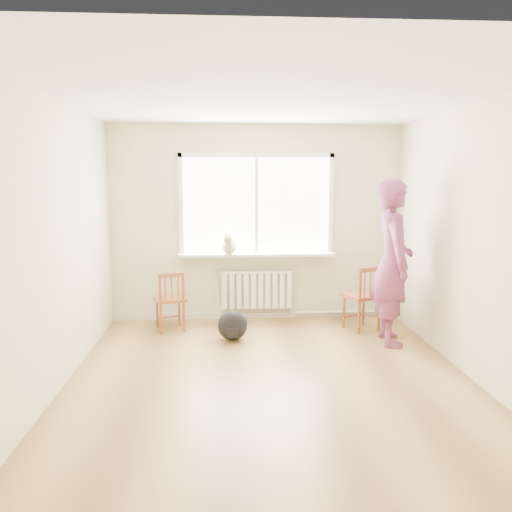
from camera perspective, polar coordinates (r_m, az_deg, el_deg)
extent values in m
plane|color=#A78044|center=(5.06, 1.68, -14.09)|extent=(4.50, 4.50, 0.00)
plane|color=white|center=(4.71, 1.83, 17.74)|extent=(4.50, 4.50, 0.00)
cube|color=beige|center=(6.93, 0.04, 3.73)|extent=(4.00, 0.01, 2.70)
cube|color=white|center=(6.89, 0.05, 5.79)|extent=(2.00, 0.02, 1.30)
cube|color=white|center=(6.87, 0.06, 11.46)|extent=(2.12, 0.05, 0.06)
cube|color=white|center=(6.88, -8.57, 5.69)|extent=(0.06, 0.05, 1.42)
cube|color=white|center=(7.01, 8.53, 5.75)|extent=(0.06, 0.05, 1.42)
cube|color=white|center=(6.87, 0.06, 5.78)|extent=(0.04, 0.05, 1.30)
cube|color=white|center=(6.87, 0.09, 0.16)|extent=(2.15, 0.22, 0.04)
cube|color=white|center=(7.02, 0.06, -3.84)|extent=(1.00, 0.02, 0.55)
cube|color=white|center=(6.98, 0.09, -3.93)|extent=(1.00, 0.10, 0.51)
cube|color=white|center=(6.92, 0.09, -1.83)|extent=(1.00, 0.12, 0.03)
cylinder|color=silver|center=(7.28, 9.99, -6.31)|extent=(1.40, 0.04, 0.04)
cube|color=beige|center=(7.15, 0.04, -6.79)|extent=(4.00, 0.03, 0.08)
cube|color=#9B542D|center=(6.62, -9.81, -4.85)|extent=(0.48, 0.47, 0.04)
cylinder|color=#9B542D|center=(6.84, -8.77, -6.18)|extent=(0.03, 0.03, 0.42)
cylinder|color=#9B542D|center=(6.79, -11.23, -6.36)|extent=(0.03, 0.03, 0.42)
cylinder|color=#9B542D|center=(6.56, -8.24, -6.82)|extent=(0.03, 0.03, 0.42)
cylinder|color=#9B542D|center=(6.51, -10.81, -7.02)|extent=(0.03, 0.03, 0.42)
cylinder|color=#9B542D|center=(6.51, -8.28, -5.25)|extent=(0.04, 0.04, 0.79)
cylinder|color=#9B542D|center=(6.46, -10.86, -5.44)|extent=(0.04, 0.04, 0.79)
cube|color=#9B542D|center=(6.40, -9.65, -2.18)|extent=(0.31, 0.12, 0.05)
cylinder|color=#9B542D|center=(6.45, -8.88, -3.58)|extent=(0.02, 0.02, 0.31)
cylinder|color=#9B542D|center=(6.44, -9.61, -3.63)|extent=(0.02, 0.02, 0.31)
cylinder|color=#9B542D|center=(6.42, -10.34, -3.68)|extent=(0.02, 0.02, 0.31)
cube|color=#9B542D|center=(6.69, 12.00, -4.43)|extent=(0.55, 0.54, 0.04)
cylinder|color=#9B542D|center=(6.96, 12.18, -5.83)|extent=(0.04, 0.04, 0.45)
cylinder|color=#9B542D|center=(6.77, 10.01, -6.19)|extent=(0.04, 0.04, 0.45)
cylinder|color=#9B542D|center=(6.72, 13.88, -6.43)|extent=(0.04, 0.04, 0.45)
cylinder|color=#9B542D|center=(6.52, 11.69, -6.82)|extent=(0.04, 0.04, 0.45)
cylinder|color=#9B542D|center=(6.67, 13.95, -4.76)|extent=(0.04, 0.04, 0.86)
cylinder|color=#9B542D|center=(6.47, 11.74, -5.10)|extent=(0.04, 0.04, 0.86)
cube|color=#9B542D|center=(6.49, 12.99, -1.50)|extent=(0.33, 0.17, 0.06)
cylinder|color=#9B542D|center=(6.58, 13.55, -2.99)|extent=(0.02, 0.02, 0.34)
cylinder|color=#9B542D|center=(6.52, 12.93, -3.07)|extent=(0.02, 0.02, 0.34)
cylinder|color=#9B542D|center=(6.47, 12.30, -3.16)|extent=(0.02, 0.02, 0.34)
imported|color=#B73D56|center=(6.14, 15.33, -0.72)|extent=(0.53, 0.75, 1.96)
ellipsoid|color=#D1B38E|center=(6.77, -3.07, 1.13)|extent=(0.24, 0.32, 0.22)
sphere|color=#D1B38E|center=(6.61, -3.23, 1.91)|extent=(0.12, 0.12, 0.12)
cone|color=#D1B38E|center=(6.61, -3.52, 2.43)|extent=(0.04, 0.04, 0.05)
cone|color=#D1B38E|center=(6.60, -2.95, 2.43)|extent=(0.04, 0.04, 0.05)
cylinder|color=#D1B38E|center=(6.93, -2.92, 0.76)|extent=(0.05, 0.20, 0.03)
cylinder|color=#D1B38E|center=(6.67, -3.47, 0.53)|extent=(0.03, 0.03, 0.11)
cylinder|color=#D1B38E|center=(6.66, -2.90, 0.53)|extent=(0.03, 0.03, 0.11)
ellipsoid|color=black|center=(6.19, -2.70, -7.95)|extent=(0.45, 0.40, 0.37)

